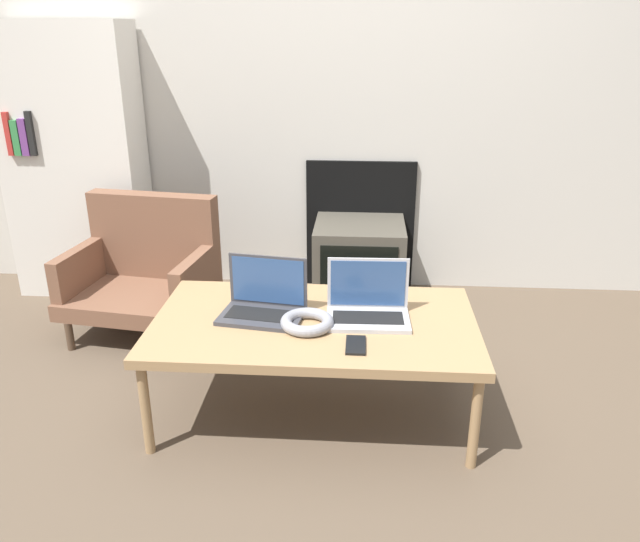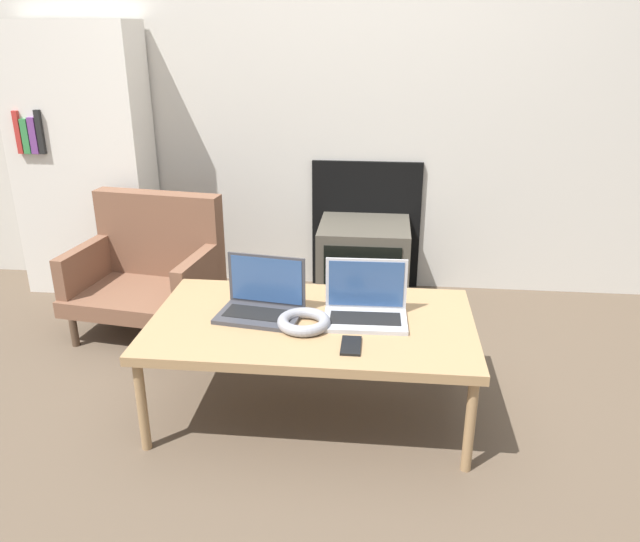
% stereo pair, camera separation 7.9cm
% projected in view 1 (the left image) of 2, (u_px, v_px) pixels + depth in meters
% --- Properties ---
extents(ground_plane, '(14.00, 14.00, 0.00)m').
position_uv_depth(ground_plane, '(308.00, 456.00, 2.22)').
color(ground_plane, brown).
extents(wall_back, '(7.00, 0.08, 2.60)m').
position_uv_depth(wall_back, '(334.00, 54.00, 3.27)').
color(wall_back, beige).
rests_on(wall_back, ground_plane).
extents(table, '(1.22, 0.70, 0.39)m').
position_uv_depth(table, '(314.00, 327.00, 2.36)').
color(table, '#9E7A51').
rests_on(table, ground_plane).
extents(laptop_left, '(0.34, 0.24, 0.22)m').
position_uv_depth(laptop_left, '(264.00, 302.00, 2.38)').
color(laptop_left, '#38383D').
rests_on(laptop_left, table).
extents(laptop_right, '(0.32, 0.21, 0.22)m').
position_uv_depth(laptop_right, '(368.00, 305.00, 2.35)').
color(laptop_right, '#B2B2B7').
rests_on(laptop_right, table).
extents(headphones, '(0.20, 0.20, 0.04)m').
position_uv_depth(headphones, '(307.00, 322.00, 2.28)').
color(headphones, gray).
rests_on(headphones, table).
extents(phone, '(0.07, 0.13, 0.01)m').
position_uv_depth(phone, '(356.00, 345.00, 2.15)').
color(phone, black).
rests_on(phone, table).
extents(tv, '(0.48, 0.45, 0.44)m').
position_uv_depth(tv, '(359.00, 263.00, 3.40)').
color(tv, '#4C473D').
rests_on(tv, ground_plane).
extents(armchair, '(0.73, 0.61, 0.65)m').
position_uv_depth(armchair, '(146.00, 267.00, 3.09)').
color(armchair, brown).
rests_on(armchair, ground_plane).
extents(bookshelf, '(0.71, 0.32, 1.46)m').
position_uv_depth(bookshelf, '(76.00, 164.00, 3.38)').
color(bookshelf, silver).
rests_on(bookshelf, ground_plane).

